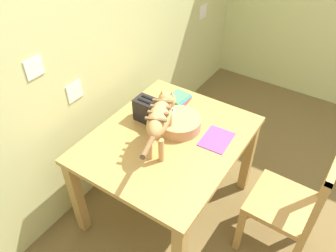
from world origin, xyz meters
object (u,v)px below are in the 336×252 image
object	(u,v)px
magazine	(217,139)
wooden_chair_near	(290,205)
saucer_bowl	(167,123)
toaster	(149,110)
cat	(161,116)
coffee_mug	(167,116)
wicker_basket	(179,123)
dining_table	(168,147)
book_stack	(179,99)

from	to	relation	value
magazine	wooden_chair_near	xyz separation A→B (m)	(-0.02, -0.57, -0.28)
saucer_bowl	toaster	xyz separation A→B (m)	(-0.02, 0.14, 0.07)
magazine	saucer_bowl	bearing A→B (deg)	95.54
toaster	wooden_chair_near	size ratio (longest dim) A/B	0.21
cat	coffee_mug	xyz separation A→B (m)	(0.18, 0.07, -0.14)
coffee_mug	cat	bearing A→B (deg)	-158.77
cat	magazine	world-z (taller)	cat
coffee_mug	wicker_basket	world-z (taller)	coffee_mug
wicker_basket	coffee_mug	bearing A→B (deg)	101.92
toaster	cat	bearing A→B (deg)	-126.10
cat	magazine	size ratio (longest dim) A/B	2.66
cat	coffee_mug	size ratio (longest dim) A/B	5.47
dining_table	book_stack	bearing A→B (deg)	21.91
wooden_chair_near	coffee_mug	bearing A→B (deg)	92.97
book_stack	dining_table	bearing A→B (deg)	-158.09
cat	toaster	distance (m)	0.29
magazine	wicker_basket	size ratio (longest dim) A/B	0.77
wicker_basket	toaster	distance (m)	0.23
wicker_basket	toaster	xyz separation A→B (m)	(-0.04, 0.22, 0.04)
wicker_basket	toaster	world-z (taller)	toaster
dining_table	wooden_chair_near	xyz separation A→B (m)	(0.14, -0.86, -0.18)
dining_table	cat	size ratio (longest dim) A/B	1.80
coffee_mug	book_stack	world-z (taller)	coffee_mug
book_stack	wicker_basket	distance (m)	0.32
dining_table	book_stack	xyz separation A→B (m)	(0.40, 0.16, 0.12)
magazine	toaster	xyz separation A→B (m)	(-0.08, 0.50, 0.08)
book_stack	wooden_chair_near	size ratio (longest dim) A/B	0.20
book_stack	wooden_chair_near	distance (m)	1.09
book_stack	saucer_bowl	bearing A→B (deg)	-164.56
coffee_mug	magazine	xyz separation A→B (m)	(0.05, -0.37, -0.08)
cat	wooden_chair_near	distance (m)	1.02
coffee_mug	wooden_chair_near	distance (m)	1.00
dining_table	magazine	bearing A→B (deg)	-60.60
dining_table	toaster	bearing A→B (deg)	69.05
dining_table	wicker_basket	bearing A→B (deg)	-2.70
book_stack	cat	bearing A→B (deg)	-162.19
magazine	book_stack	distance (m)	0.51
dining_table	book_stack	world-z (taller)	book_stack
dining_table	wooden_chair_near	bearing A→B (deg)	-80.59
dining_table	coffee_mug	bearing A→B (deg)	35.85
cat	dining_table	bearing A→B (deg)	59.67
dining_table	wicker_basket	xyz separation A→B (m)	(0.13, -0.01, 0.13)
dining_table	toaster	size ratio (longest dim) A/B	5.75
dining_table	toaster	xyz separation A→B (m)	(0.08, 0.22, 0.18)
cat	saucer_bowl	world-z (taller)	cat
saucer_bowl	magazine	xyz separation A→B (m)	(0.05, -0.37, -0.02)
cat	magazine	xyz separation A→B (m)	(0.23, -0.30, -0.22)
cat	wooden_chair_near	xyz separation A→B (m)	(0.21, -0.87, -0.50)
magazine	book_stack	bearing A→B (deg)	59.02
toaster	saucer_bowl	bearing A→B (deg)	-80.66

